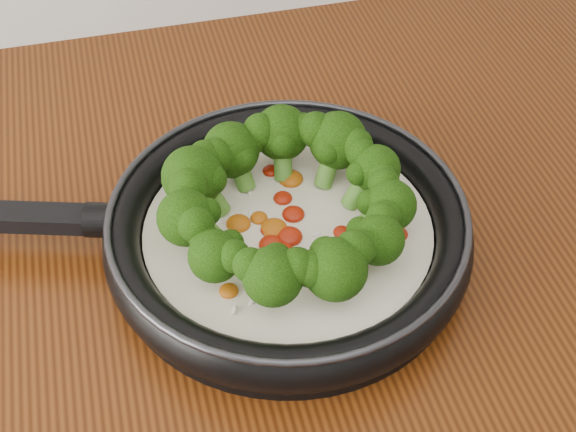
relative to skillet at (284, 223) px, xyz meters
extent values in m
cylinder|color=black|center=(0.00, 0.00, -0.03)|extent=(0.41, 0.41, 0.01)
torus|color=black|center=(0.00, 0.00, -0.01)|extent=(0.43, 0.43, 0.04)
torus|color=#2D2D33|center=(0.00, 0.00, 0.02)|extent=(0.41, 0.41, 0.01)
cube|color=black|center=(-0.25, 0.07, 0.00)|extent=(0.20, 0.08, 0.02)
cylinder|color=black|center=(-0.16, 0.05, 0.00)|extent=(0.04, 0.04, 0.03)
cylinder|color=white|center=(0.00, 0.00, -0.01)|extent=(0.33, 0.33, 0.02)
ellipsoid|color=#A31A07|center=(-0.02, -0.02, 0.00)|extent=(0.03, 0.03, 0.01)
ellipsoid|color=#A31A07|center=(0.01, 0.03, 0.00)|extent=(0.02, 0.02, 0.01)
ellipsoid|color=#B1530B|center=(-0.04, 0.01, 0.00)|extent=(0.03, 0.03, 0.01)
ellipsoid|color=#A31A07|center=(0.00, -0.04, 0.00)|extent=(0.03, 0.03, 0.01)
ellipsoid|color=#A31A07|center=(-0.01, 0.00, 0.00)|extent=(0.02, 0.02, 0.01)
ellipsoid|color=#B1530B|center=(-0.01, 0.00, 0.00)|extent=(0.03, 0.03, 0.01)
ellipsoid|color=#A31A07|center=(-0.01, -0.03, 0.00)|extent=(0.03, 0.03, 0.01)
ellipsoid|color=#A31A07|center=(0.12, 0.00, 0.00)|extent=(0.02, 0.02, 0.01)
ellipsoid|color=#B1530B|center=(-0.03, -0.07, 0.00)|extent=(0.02, 0.02, 0.01)
ellipsoid|color=#A31A07|center=(0.05, -0.07, 0.00)|extent=(0.03, 0.03, 0.01)
ellipsoid|color=#A31A07|center=(0.08, 0.03, 0.00)|extent=(0.03, 0.03, 0.01)
ellipsoid|color=#B1530B|center=(0.02, 0.06, 0.00)|extent=(0.03, 0.03, 0.01)
ellipsoid|color=#A31A07|center=(0.00, -0.02, 0.00)|extent=(0.03, 0.03, 0.01)
ellipsoid|color=#A31A07|center=(0.01, 0.01, 0.00)|extent=(0.03, 0.03, 0.01)
ellipsoid|color=#B1530B|center=(-0.07, -0.06, 0.00)|extent=(0.02, 0.02, 0.01)
ellipsoid|color=#A31A07|center=(0.01, 0.08, 0.00)|extent=(0.02, 0.02, 0.01)
ellipsoid|color=#A31A07|center=(0.10, -0.04, 0.00)|extent=(0.02, 0.02, 0.01)
ellipsoid|color=#B1530B|center=(-0.02, 0.01, 0.00)|extent=(0.02, 0.02, 0.01)
ellipsoid|color=#A31A07|center=(0.05, -0.02, 0.00)|extent=(0.02, 0.02, 0.01)
ellipsoid|color=white|center=(0.10, -0.03, 0.00)|extent=(0.01, 0.01, 0.00)
ellipsoid|color=white|center=(-0.03, 0.02, 0.00)|extent=(0.01, 0.01, 0.00)
ellipsoid|color=white|center=(-0.06, -0.09, 0.00)|extent=(0.01, 0.01, 0.00)
ellipsoid|color=white|center=(0.06, 0.06, 0.00)|extent=(0.01, 0.01, 0.00)
ellipsoid|color=white|center=(0.01, 0.01, 0.00)|extent=(0.01, 0.01, 0.00)
ellipsoid|color=white|center=(0.12, 0.01, 0.00)|extent=(0.00, 0.01, 0.00)
ellipsoid|color=white|center=(-0.02, 0.05, 0.00)|extent=(0.01, 0.01, 0.00)
ellipsoid|color=white|center=(0.01, -0.01, 0.00)|extent=(0.01, 0.01, 0.00)
ellipsoid|color=white|center=(-0.01, -0.03, 0.00)|extent=(0.01, 0.01, 0.00)
ellipsoid|color=white|center=(-0.08, 0.01, 0.00)|extent=(0.00, 0.01, 0.00)
ellipsoid|color=white|center=(0.03, -0.02, 0.00)|extent=(0.01, 0.01, 0.00)
ellipsoid|color=white|center=(0.01, -0.07, 0.00)|extent=(0.01, 0.01, 0.00)
ellipsoid|color=white|center=(-0.09, 0.03, 0.00)|extent=(0.01, 0.01, 0.00)
ellipsoid|color=white|center=(-0.05, -0.08, 0.00)|extent=(0.01, 0.01, 0.00)
ellipsoid|color=white|center=(0.05, -0.07, 0.00)|extent=(0.01, 0.01, 0.00)
ellipsoid|color=white|center=(-0.06, 0.02, 0.00)|extent=(0.01, 0.01, 0.00)
ellipsoid|color=white|center=(0.09, 0.01, 0.00)|extent=(0.01, 0.01, 0.00)
ellipsoid|color=white|center=(-0.09, 0.07, 0.00)|extent=(0.01, 0.01, 0.00)
ellipsoid|color=white|center=(0.10, 0.00, 0.00)|extent=(0.01, 0.01, 0.00)
ellipsoid|color=white|center=(0.08, -0.02, 0.00)|extent=(0.01, 0.00, 0.00)
cylinder|color=#5E9C33|center=(0.07, -0.03, 0.01)|extent=(0.04, 0.03, 0.04)
sphere|color=black|center=(0.09, -0.03, 0.03)|extent=(0.06, 0.06, 0.05)
sphere|color=black|center=(0.09, -0.01, 0.04)|extent=(0.04, 0.04, 0.03)
sphere|color=black|center=(0.08, -0.05, 0.04)|extent=(0.03, 0.03, 0.03)
sphere|color=black|center=(0.07, -0.03, 0.03)|extent=(0.03, 0.03, 0.02)
cylinder|color=#5E9C33|center=(0.08, 0.01, 0.01)|extent=(0.04, 0.02, 0.04)
sphere|color=black|center=(0.09, 0.02, 0.03)|extent=(0.06, 0.06, 0.05)
sphere|color=black|center=(0.08, 0.03, 0.04)|extent=(0.04, 0.04, 0.03)
sphere|color=black|center=(0.09, 0.00, 0.04)|extent=(0.03, 0.03, 0.03)
sphere|color=black|center=(0.07, 0.01, 0.03)|extent=(0.03, 0.03, 0.02)
cylinder|color=#5E9C33|center=(0.06, 0.05, 0.01)|extent=(0.04, 0.04, 0.04)
sphere|color=black|center=(0.07, 0.06, 0.03)|extent=(0.07, 0.07, 0.06)
sphere|color=black|center=(0.05, 0.07, 0.04)|extent=(0.04, 0.04, 0.04)
sphere|color=black|center=(0.08, 0.04, 0.04)|extent=(0.04, 0.04, 0.03)
sphere|color=black|center=(0.06, 0.05, 0.04)|extent=(0.04, 0.04, 0.03)
cylinder|color=#5E9C33|center=(0.02, 0.07, 0.01)|extent=(0.02, 0.04, 0.04)
sphere|color=black|center=(0.02, 0.09, 0.03)|extent=(0.07, 0.07, 0.05)
sphere|color=black|center=(0.00, 0.09, 0.04)|extent=(0.04, 0.04, 0.03)
sphere|color=black|center=(0.04, 0.08, 0.04)|extent=(0.04, 0.04, 0.03)
sphere|color=black|center=(0.02, 0.07, 0.04)|extent=(0.03, 0.03, 0.03)
cylinder|color=#5E9C33|center=(-0.03, 0.06, 0.01)|extent=(0.03, 0.04, 0.04)
sphere|color=black|center=(-0.03, 0.08, 0.03)|extent=(0.07, 0.07, 0.05)
sphere|color=black|center=(-0.05, 0.07, 0.04)|extent=(0.04, 0.04, 0.03)
sphere|color=black|center=(-0.01, 0.08, 0.04)|extent=(0.04, 0.04, 0.03)
sphere|color=black|center=(-0.02, 0.06, 0.03)|extent=(0.03, 0.03, 0.03)
cylinder|color=#5E9C33|center=(-0.06, 0.04, 0.01)|extent=(0.04, 0.03, 0.04)
sphere|color=black|center=(-0.07, 0.05, 0.03)|extent=(0.07, 0.07, 0.06)
sphere|color=black|center=(-0.08, 0.03, 0.04)|extent=(0.05, 0.05, 0.04)
sphere|color=black|center=(-0.06, 0.06, 0.04)|extent=(0.04, 0.04, 0.03)
sphere|color=black|center=(-0.06, 0.04, 0.04)|extent=(0.04, 0.04, 0.03)
cylinder|color=#5E9C33|center=(-0.07, 0.00, 0.01)|extent=(0.03, 0.02, 0.04)
sphere|color=black|center=(-0.09, 0.00, 0.03)|extent=(0.06, 0.06, 0.05)
sphere|color=black|center=(-0.08, -0.02, 0.04)|extent=(0.04, 0.04, 0.03)
sphere|color=black|center=(-0.09, 0.02, 0.04)|extent=(0.04, 0.04, 0.03)
sphere|color=black|center=(-0.07, 0.00, 0.04)|extent=(0.03, 0.03, 0.03)
cylinder|color=#5E9C33|center=(-0.06, -0.04, 0.01)|extent=(0.04, 0.03, 0.04)
sphere|color=black|center=(-0.07, -0.05, 0.03)|extent=(0.06, 0.06, 0.05)
sphere|color=black|center=(-0.06, -0.06, 0.04)|extent=(0.04, 0.04, 0.03)
sphere|color=black|center=(-0.08, -0.03, 0.04)|extent=(0.03, 0.03, 0.03)
sphere|color=black|center=(-0.06, -0.04, 0.03)|extent=(0.03, 0.03, 0.02)
cylinder|color=#5E9C33|center=(-0.02, -0.07, 0.01)|extent=(0.03, 0.04, 0.04)
sphere|color=black|center=(-0.03, -0.09, 0.04)|extent=(0.06, 0.06, 0.05)
sphere|color=black|center=(-0.01, -0.09, 0.04)|extent=(0.04, 0.04, 0.03)
sphere|color=black|center=(-0.05, -0.08, 0.04)|extent=(0.04, 0.04, 0.03)
sphere|color=black|center=(-0.02, -0.07, 0.04)|extent=(0.03, 0.03, 0.03)
cylinder|color=#5E9C33|center=(0.02, -0.08, 0.01)|extent=(0.02, 0.04, 0.04)
sphere|color=black|center=(0.02, -0.09, 0.03)|extent=(0.07, 0.07, 0.05)
sphere|color=black|center=(0.04, -0.08, 0.04)|extent=(0.04, 0.04, 0.03)
sphere|color=black|center=(0.00, -0.09, 0.04)|extent=(0.04, 0.04, 0.03)
sphere|color=black|center=(0.02, -0.08, 0.04)|extent=(0.03, 0.03, 0.03)
cylinder|color=#5E9C33|center=(0.05, -0.06, 0.01)|extent=(0.04, 0.04, 0.04)
sphere|color=black|center=(0.07, -0.07, 0.03)|extent=(0.06, 0.06, 0.05)
sphere|color=black|center=(0.07, -0.05, 0.04)|extent=(0.04, 0.04, 0.03)
sphere|color=black|center=(0.05, -0.08, 0.04)|extent=(0.03, 0.03, 0.03)
sphere|color=black|center=(0.05, -0.05, 0.03)|extent=(0.03, 0.03, 0.02)
camera|label=1|loc=(-0.12, -0.49, 0.53)|focal=49.60mm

